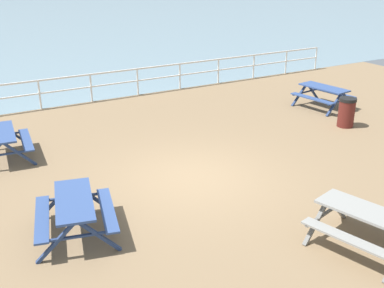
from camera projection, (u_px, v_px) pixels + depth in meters
ground_plane at (194, 181)px, 11.62m from camera, size 30.00×24.00×0.20m
seaward_railing at (91, 82)px, 17.54m from camera, size 23.07×0.07×1.08m
picnic_table_near_right at (366, 220)px, 8.58m from camera, size 1.90×2.12×0.80m
picnic_table_far_left at (1, 138)px, 12.48m from camera, size 1.71×1.95×0.80m
picnic_table_far_right at (75, 208)px, 8.98m from camera, size 1.89×2.11×0.80m
picnic_table_seaward at (324, 92)px, 16.89m from camera, size 1.74×1.98×0.80m
litter_bin at (346, 112)px, 14.98m from camera, size 0.55×0.55×0.95m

